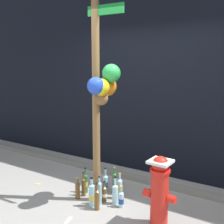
# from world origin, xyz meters

# --- Properties ---
(ground_plane) EXTENTS (14.00, 14.00, 0.00)m
(ground_plane) POSITION_xyz_m (0.00, 0.00, 0.00)
(ground_plane) COLOR gray
(building_wall) EXTENTS (10.00, 0.20, 3.83)m
(building_wall) POSITION_xyz_m (0.00, 1.63, 1.91)
(building_wall) COLOR black
(building_wall) RESTS_ON ground_plane
(curb_strip) EXTENTS (8.00, 0.12, 0.08)m
(curb_strip) POSITION_xyz_m (0.00, 1.11, 0.04)
(curb_strip) COLOR slate
(curb_strip) RESTS_ON ground_plane
(memorial_post) EXTENTS (0.62, 0.54, 3.05)m
(memorial_post) POSITION_xyz_m (-0.10, 0.23, 1.73)
(memorial_post) COLOR olive
(memorial_post) RESTS_ON ground_plane
(fire_hydrant) EXTENTS (0.38, 0.26, 0.83)m
(fire_hydrant) POSITION_xyz_m (0.77, 0.12, 0.43)
(fire_hydrant) COLOR red
(fire_hydrant) RESTS_ON ground_plane
(bottle_0) EXTENTS (0.07, 0.07, 0.29)m
(bottle_0) POSITION_xyz_m (0.20, 0.25, 0.11)
(bottle_0) COLOR #B2DBEA
(bottle_0) RESTS_ON ground_plane
(bottle_1) EXTENTS (0.06, 0.06, 0.35)m
(bottle_1) POSITION_xyz_m (-0.42, 0.24, 0.14)
(bottle_1) COLOR brown
(bottle_1) RESTS_ON ground_plane
(bottle_2) EXTENTS (0.07, 0.07, 0.37)m
(bottle_2) POSITION_xyz_m (0.06, 0.44, 0.15)
(bottle_2) COLOR #B2DBEA
(bottle_2) RESTS_ON ground_plane
(bottle_3) EXTENTS (0.07, 0.07, 0.36)m
(bottle_3) POSITION_xyz_m (-0.03, 0.03, 0.15)
(bottle_3) COLOR brown
(bottle_3) RESTS_ON ground_plane
(bottle_4) EXTENTS (0.06, 0.06, 0.37)m
(bottle_4) POSITION_xyz_m (-0.45, 0.34, 0.15)
(bottle_4) COLOR #337038
(bottle_4) RESTS_ON ground_plane
(bottle_5) EXTENTS (0.06, 0.06, 0.31)m
(bottle_5) POSITION_xyz_m (-0.43, 0.13, 0.13)
(bottle_5) COLOR brown
(bottle_5) RESTS_ON ground_plane
(bottle_6) EXTENTS (0.07, 0.07, 0.29)m
(bottle_6) POSITION_xyz_m (-0.08, 0.26, 0.11)
(bottle_6) COLOR brown
(bottle_6) RESTS_ON ground_plane
(bottle_7) EXTENTS (0.06, 0.06, 0.39)m
(bottle_7) POSITION_xyz_m (-0.09, 0.16, 0.17)
(bottle_7) COLOR #93CCE0
(bottle_7) RESTS_ON ground_plane
(bottle_8) EXTENTS (0.06, 0.06, 0.40)m
(bottle_8) POSITION_xyz_m (-0.07, 0.51, 0.17)
(bottle_8) COLOR #337038
(bottle_8) RESTS_ON ground_plane
(bottle_9) EXTENTS (0.08, 0.08, 0.38)m
(bottle_9) POSITION_xyz_m (0.09, 0.27, 0.15)
(bottle_9) COLOR #B2DBEA
(bottle_9) RESTS_ON ground_plane
(bottle_10) EXTENTS (0.08, 0.08, 0.36)m
(bottle_10) POSITION_xyz_m (-0.23, 0.52, 0.13)
(bottle_10) COLOR #93CCE0
(bottle_10) RESTS_ON ground_plane
(bottle_11) EXTENTS (0.08, 0.08, 0.40)m
(bottle_11) POSITION_xyz_m (-0.13, 0.05, 0.16)
(bottle_11) COLOR #93CCE0
(bottle_11) RESTS_ON ground_plane
(litter_0) EXTENTS (0.08, 0.16, 0.01)m
(litter_0) POSITION_xyz_m (-0.18, -0.36, 0.00)
(litter_0) COLOR silver
(litter_0) RESTS_ON ground_plane
(litter_1) EXTENTS (0.12, 0.12, 0.01)m
(litter_1) POSITION_xyz_m (-1.54, 1.08, 0.00)
(litter_1) COLOR #8C99B2
(litter_1) RESTS_ON ground_plane
(litter_2) EXTENTS (0.10, 0.09, 0.01)m
(litter_2) POSITION_xyz_m (-1.26, 0.17, 0.00)
(litter_2) COLOR tan
(litter_2) RESTS_ON ground_plane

